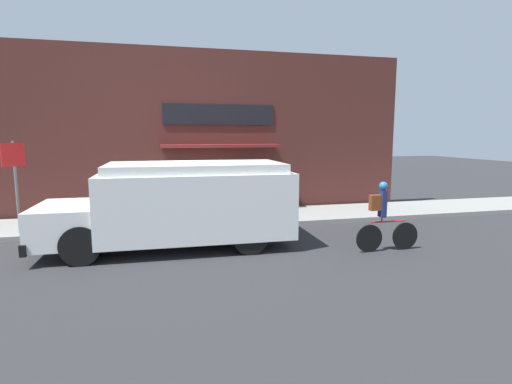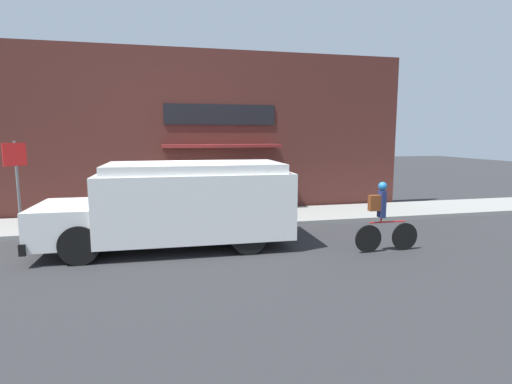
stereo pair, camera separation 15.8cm
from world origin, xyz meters
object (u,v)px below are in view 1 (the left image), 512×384
Objects in this scene: stop_sign_post at (15,172)px; trash_bin at (261,201)px; school_bus at (181,203)px; cyclist at (384,218)px.

trash_bin is (6.96, 1.28, -1.24)m from stop_sign_post.
stop_sign_post reaches higher than school_bus.
cyclist is at bearing -21.48° from stop_sign_post.
cyclist reaches higher than trash_bin.
trash_bin is (-1.73, 4.70, -0.27)m from cyclist.
cyclist is 2.14× the size of trash_bin.
trash_bin is at bearing 110.17° from cyclist.
school_bus reaches higher than trash_bin.
cyclist is at bearing -69.80° from trash_bin.
stop_sign_post is at bearing 158.50° from cyclist.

